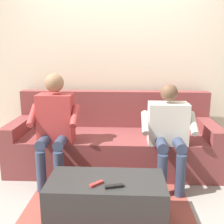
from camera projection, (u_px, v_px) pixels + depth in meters
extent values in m
plane|color=gray|center=(109.00, 195.00, 2.67)|extent=(8.00, 8.00, 0.00)
cube|color=beige|center=(115.00, 66.00, 3.63)|extent=(4.87, 0.06, 2.42)
cube|color=brown|center=(112.00, 153.00, 3.20)|extent=(2.11, 0.70, 0.43)
cube|color=brown|center=(114.00, 124.00, 3.58)|extent=(2.45, 0.18, 0.90)
cube|color=brown|center=(209.00, 149.00, 3.13)|extent=(0.17, 0.70, 0.59)
cube|color=brown|center=(19.00, 145.00, 3.24)|extent=(0.17, 0.70, 0.59)
cube|color=#2D2D2D|center=(106.00, 201.00, 2.22)|extent=(0.96, 0.47, 0.39)
cube|color=beige|center=(168.00, 123.00, 2.86)|extent=(0.42, 0.25, 0.44)
sphere|color=brown|center=(169.00, 93.00, 2.78)|extent=(0.18, 0.18, 0.18)
cylinder|color=#333D56|center=(178.00, 144.00, 2.72)|extent=(0.11, 0.35, 0.11)
cylinder|color=#333D56|center=(161.00, 143.00, 2.73)|extent=(0.11, 0.35, 0.11)
cylinder|color=#333D56|center=(180.00, 176.00, 2.61)|extent=(0.10, 0.10, 0.43)
cylinder|color=#333D56|center=(162.00, 175.00, 2.62)|extent=(0.10, 0.10, 0.43)
cylinder|color=beige|center=(193.00, 123.00, 2.76)|extent=(0.08, 0.27, 0.22)
cylinder|color=beige|center=(145.00, 123.00, 2.79)|extent=(0.08, 0.27, 0.22)
cube|color=#B23838|center=(56.00, 118.00, 2.90)|extent=(0.38, 0.24, 0.53)
sphere|color=#936B4C|center=(54.00, 83.00, 2.82)|extent=(0.20, 0.20, 0.20)
cylinder|color=#333D56|center=(61.00, 141.00, 2.79)|extent=(0.11, 0.32, 0.11)
cylinder|color=#333D56|center=(44.00, 141.00, 2.80)|extent=(0.11, 0.32, 0.11)
cylinder|color=#333D56|center=(59.00, 172.00, 2.69)|extent=(0.10, 0.10, 0.43)
cylinder|color=#333D56|center=(41.00, 172.00, 2.70)|extent=(0.10, 0.10, 0.43)
cylinder|color=#B23838|center=(75.00, 116.00, 2.81)|extent=(0.08, 0.27, 0.22)
cylinder|color=#B23838|center=(33.00, 115.00, 2.83)|extent=(0.08, 0.27, 0.22)
cube|color=#B73333|center=(96.00, 184.00, 2.09)|extent=(0.11, 0.11, 0.02)
cube|color=black|center=(114.00, 186.00, 2.05)|extent=(0.15, 0.07, 0.02)
cube|color=#9E473D|center=(108.00, 212.00, 2.39)|extent=(1.53, 1.41, 0.01)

